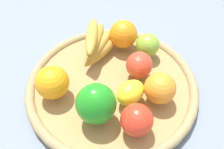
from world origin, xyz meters
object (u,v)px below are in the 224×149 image
(orange_1, at_px, (52,82))
(bell_pepper, at_px, (96,104))
(banana_bunch, at_px, (97,43))
(apple_0, at_px, (137,120))
(lemon_0, at_px, (130,92))
(orange_0, at_px, (123,34))
(orange_2, at_px, (160,88))
(apple_1, at_px, (148,45))
(apple_2, at_px, (139,65))

(orange_1, height_order, bell_pepper, bell_pepper)
(banana_bunch, bearing_deg, apple_0, -63.79)
(lemon_0, xyz_separation_m, orange_0, (-0.03, 0.20, 0.01))
(orange_2, distance_m, orange_0, 0.21)
(banana_bunch, relative_size, orange_1, 1.99)
(orange_1, bearing_deg, bell_pepper, -27.40)
(apple_1, xyz_separation_m, orange_0, (-0.07, 0.03, 0.01))
(apple_0, distance_m, orange_0, 0.28)
(apple_2, relative_size, orange_2, 0.92)
(orange_0, bearing_deg, orange_1, -128.25)
(apple_2, xyz_separation_m, orange_0, (-0.05, 0.11, 0.01))
(orange_0, bearing_deg, apple_0, -80.84)
(banana_bunch, xyz_separation_m, lemon_0, (0.10, -0.16, -0.01))
(orange_1, height_order, orange_2, orange_1)
(bell_pepper, bearing_deg, apple_0, 154.06)
(banana_bunch, xyz_separation_m, orange_1, (-0.08, -0.15, 0.00))
(apple_2, xyz_separation_m, orange_1, (-0.20, -0.08, 0.01))
(banana_bunch, bearing_deg, apple_2, -31.24)
(banana_bunch, bearing_deg, orange_0, 31.94)
(apple_2, height_order, apple_1, apple_2)
(apple_2, bearing_deg, orange_1, -157.93)
(bell_pepper, relative_size, lemon_0, 1.37)
(apple_2, bearing_deg, bell_pepper, -122.71)
(orange_1, bearing_deg, apple_1, 36.10)
(apple_2, xyz_separation_m, bell_pepper, (-0.09, -0.14, 0.02))
(orange_2, xyz_separation_m, orange_0, (-0.10, 0.19, 0.00))
(apple_2, bearing_deg, lemon_0, -102.22)
(orange_1, relative_size, lemon_0, 1.09)
(apple_1, relative_size, orange_2, 0.89)
(bell_pepper, bearing_deg, orange_2, -166.74)
(apple_0, height_order, apple_2, apple_0)
(apple_1, bearing_deg, bell_pepper, -116.86)
(orange_2, bearing_deg, orange_1, -178.16)
(bell_pepper, bearing_deg, orange_0, -111.82)
(orange_1, height_order, apple_1, orange_1)
(orange_1, distance_m, lemon_0, 0.18)
(apple_0, xyz_separation_m, apple_1, (0.03, 0.24, -0.00))
(apple_0, xyz_separation_m, apple_2, (0.00, 0.16, -0.00))
(banana_bunch, distance_m, apple_2, 0.14)
(bell_pepper, bearing_deg, apple_2, -135.00)
(apple_2, distance_m, orange_1, 0.22)
(orange_1, distance_m, orange_0, 0.25)
(bell_pepper, bearing_deg, orange_1, -39.68)
(apple_1, relative_size, orange_0, 0.82)
(banana_bunch, height_order, lemon_0, banana_bunch)
(apple_1, bearing_deg, banana_bunch, -175.57)
(banana_bunch, relative_size, apple_1, 2.40)
(bell_pepper, height_order, orange_0, bell_pepper)
(banana_bunch, relative_size, apple_0, 2.27)
(orange_2, distance_m, lemon_0, 0.07)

